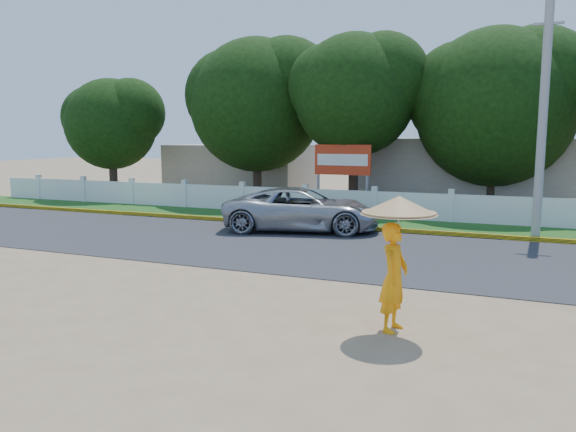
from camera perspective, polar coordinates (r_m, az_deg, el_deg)
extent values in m
plane|color=#9E8460|center=(12.70, -3.47, -7.00)|extent=(120.00, 120.00, 0.00)
cube|color=#38383A|center=(16.75, 3.27, -3.25)|extent=(60.00, 7.00, 0.02)
cube|color=#2D601E|center=(21.70, 7.83, -0.69)|extent=(60.00, 3.50, 0.03)
cube|color=yellow|center=(20.07, 6.60, -1.19)|extent=(40.00, 0.18, 0.16)
cube|color=silver|center=(23.02, 8.77, 1.14)|extent=(40.00, 0.10, 1.10)
cube|color=#B7AD99|center=(29.16, 17.77, 4.37)|extent=(10.00, 6.00, 3.20)
cube|color=#B7AD99|center=(33.78, -4.70, 4.85)|extent=(8.00, 5.00, 2.80)
cylinder|color=#959592|center=(19.87, 24.45, 8.80)|extent=(0.28, 0.28, 7.59)
imported|color=#A1A5A9|center=(19.70, 1.46, 0.68)|extent=(5.93, 3.80, 1.52)
imported|color=orange|center=(9.74, 10.71, -6.13)|extent=(0.54, 0.74, 1.87)
cylinder|color=gray|center=(9.58, 11.12, -1.98)|extent=(0.03, 0.03, 1.21)
cone|color=tan|center=(9.50, 11.20, 1.10)|extent=(1.28, 1.28, 0.31)
cylinder|color=gray|center=(24.82, 3.09, 2.77)|extent=(0.12, 0.12, 2.00)
cylinder|color=gray|center=(24.18, 8.02, 2.56)|extent=(0.12, 0.12, 2.00)
cube|color=red|center=(24.39, 5.57, 5.71)|extent=(2.50, 0.12, 1.30)
cube|color=silver|center=(24.33, 5.53, 5.70)|extent=(2.25, 0.02, 0.49)
cylinder|color=#473828|center=(25.89, 6.66, 4.75)|extent=(0.44, 0.44, 3.63)
sphere|color=#17390D|center=(25.92, 6.78, 12.11)|extent=(5.49, 5.49, 5.49)
cylinder|color=#473828|center=(26.26, 19.93, 3.30)|extent=(0.44, 0.44, 2.66)
sphere|color=#17390D|center=(26.21, 20.28, 10.30)|extent=(6.82, 6.82, 6.82)
cylinder|color=#473828|center=(28.79, -3.13, 4.51)|extent=(0.44, 0.44, 3.01)
sphere|color=#17390D|center=(28.78, -3.19, 11.17)|extent=(6.68, 6.68, 6.68)
cylinder|color=#473828|center=(32.05, -17.32, 4.17)|extent=(0.44, 0.44, 2.61)
sphere|color=#17390D|center=(31.99, -17.52, 8.89)|extent=(4.85, 4.85, 4.85)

